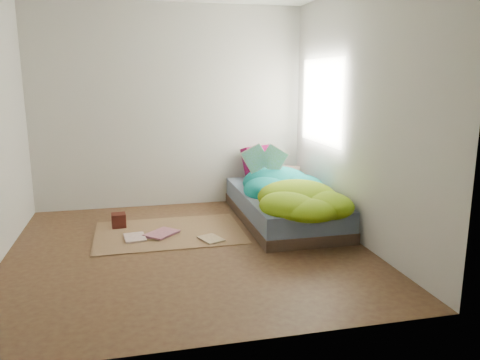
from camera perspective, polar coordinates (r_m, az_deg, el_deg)
name	(u,v)px	position (r m, az deg, el deg)	size (l,w,h in m)	color
ground	(189,249)	(4.75, -6.22, -8.40)	(3.50, 3.50, 0.00)	#422419
room_walls	(186,83)	(4.45, -6.56, 11.62)	(3.54, 3.54, 2.62)	beige
bed	(283,207)	(5.62, 5.28, -3.26)	(1.00, 2.00, 0.34)	#3A2B1F
duvet	(290,183)	(5.34, 6.09, -0.35)	(0.96, 1.84, 0.34)	#077475
rug	(169,233)	(5.25, -8.59, -6.35)	(1.60, 1.10, 0.01)	brown
pillow_floral	(280,174)	(6.38, 4.84, 0.77)	(0.54, 0.33, 0.12)	beige
pillow_magenta	(258,162)	(6.34, 2.23, 2.16)	(0.43, 0.13, 0.43)	#54052F
open_book	(265,151)	(5.64, 3.03, 3.59)	(0.46, 0.10, 0.28)	green
wooden_box	(119,220)	(5.52, -14.57, -4.77)	(0.16, 0.16, 0.16)	#340D0B
floor_book_a	(125,239)	(5.10, -13.88, -6.96)	(0.21, 0.29, 0.02)	silver
floor_book_b	(153,232)	(5.23, -10.59, -6.22)	(0.25, 0.34, 0.03)	#BF6E7D
floor_book_c	(203,241)	(4.90, -4.54, -7.41)	(0.20, 0.27, 0.02)	tan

